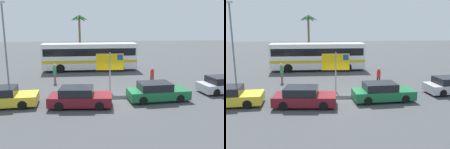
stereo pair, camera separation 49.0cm
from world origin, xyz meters
TOP-DOWN VIEW (x-y plane):
  - ground at (0.00, 0.00)m, footprint 120.00×120.00m
  - bus_front_coach at (-1.69, 11.46)m, footprint 10.83×2.51m
  - ferry_sign at (-0.29, 2.07)m, footprint 2.20×0.14m
  - car_silver at (8.65, 0.84)m, footprint 4.13×2.15m
  - car_maroon at (-2.73, -1.17)m, footprint 4.28×2.17m
  - car_yellow at (-7.90, -0.61)m, footprint 4.65×2.10m
  - car_green at (2.78, -0.48)m, footprint 4.40×2.04m
  - pedestrian_near_sign at (-5.11, 5.67)m, footprint 0.32×0.32m
  - pedestrian_by_bus at (3.50, 3.31)m, footprint 0.32×0.32m
  - lamp_post_left_side at (-9.03, 4.85)m, footprint 0.56×0.20m
  - palm_tree_seaside at (-2.99, 20.76)m, footprint 3.00×2.99m

SIDE VIEW (x-z plane):
  - ground at x=0.00m, z-range 0.00..0.00m
  - car_silver at x=8.65m, z-range -0.03..1.30m
  - car_maroon at x=-2.73m, z-range -0.03..1.30m
  - car_green at x=2.78m, z-range -0.03..1.30m
  - car_yellow at x=-7.90m, z-range -0.03..1.30m
  - pedestrian_by_bus at x=3.50m, z-range 0.16..1.87m
  - pedestrian_near_sign at x=-5.11m, z-range 0.17..1.98m
  - bus_front_coach at x=-1.69m, z-range 0.20..3.37m
  - ferry_sign at x=-0.29m, z-range 0.73..3.93m
  - lamp_post_left_side at x=-9.03m, z-range 0.33..7.58m
  - palm_tree_seaside at x=-2.99m, z-range 2.11..8.84m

